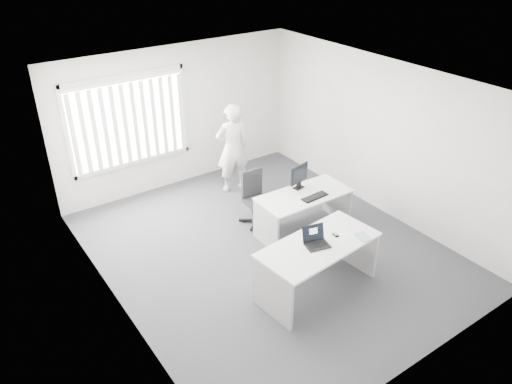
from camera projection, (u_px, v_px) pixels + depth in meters
ground at (267, 249)px, 8.28m from camera, size 6.00×6.00×0.00m
wall_back at (177, 117)px, 9.74m from camera, size 5.00×0.02×2.80m
wall_front at (430, 276)px, 5.45m from camera, size 5.00×0.02×2.80m
wall_left at (110, 226)px, 6.34m from camera, size 0.02×6.00×2.80m
wall_right at (382, 137)px, 8.85m from camera, size 0.02×6.00×2.80m
ceiling at (269, 84)px, 6.92m from camera, size 5.00×6.00×0.02m
window at (129, 121)px, 9.14m from camera, size 2.32×0.06×1.76m
blinds at (130, 124)px, 9.11m from camera, size 2.20×0.10×1.50m
desk_near at (318, 257)px, 7.12m from camera, size 1.86×1.01×0.82m
desk_far at (304, 205)px, 8.51m from camera, size 1.62×0.79×0.73m
office_chair at (256, 207)px, 8.89m from camera, size 0.57×0.57×0.98m
person at (232, 148)px, 9.66m from camera, size 0.74×0.57×1.80m
laptop at (318, 238)px, 6.89m from camera, size 0.39×0.36×0.26m
paper_sheet at (344, 236)px, 7.17m from camera, size 0.32×0.25×0.00m
mouse at (336, 234)px, 7.17m from camera, size 0.07×0.11×0.04m
booklet at (363, 237)px, 7.14m from camera, size 0.20×0.26×0.01m
keyboard at (315, 197)px, 8.31m from camera, size 0.49×0.18×0.02m
monitor at (299, 177)px, 8.50m from camera, size 0.45×0.22×0.43m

